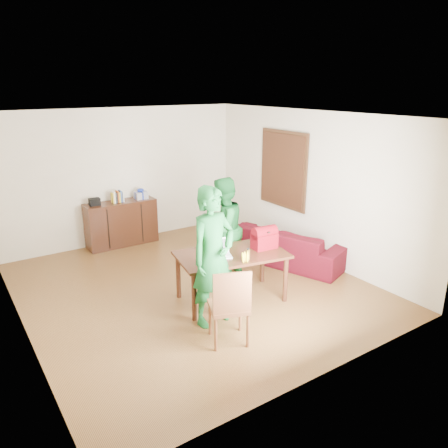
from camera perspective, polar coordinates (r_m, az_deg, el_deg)
room at (r=6.78m, az=-4.84°, el=2.20°), size 5.20×5.70×2.90m
table at (r=6.48m, az=0.99°, el=-4.62°), size 1.74×1.19×0.75m
chair at (r=5.61m, az=0.62°, el=-12.44°), size 0.60×0.59×1.03m
person_near at (r=5.78m, az=-1.46°, el=-4.29°), size 0.76×0.56×1.91m
person_far at (r=7.16m, az=-0.19°, el=-0.66°), size 1.02×0.93×1.71m
laptop at (r=6.31m, az=-0.54°, el=-3.92°), size 0.39×0.33×0.23m
bananas at (r=6.13m, az=2.79°, el=-4.75°), size 0.18×0.14×0.06m
bottle at (r=6.20m, az=3.14°, el=-3.94°), size 0.07×0.07×0.17m
red_bag at (r=6.63m, az=5.29°, el=-2.05°), size 0.39×0.25×0.27m
sofa at (r=8.07m, az=7.92°, el=-2.66°), size 1.59×2.40×0.65m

